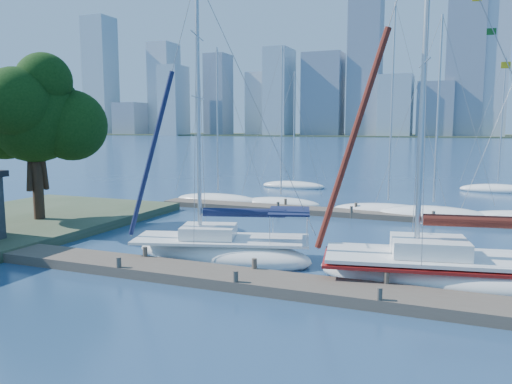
% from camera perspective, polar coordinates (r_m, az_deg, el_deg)
% --- Properties ---
extents(ground, '(700.00, 700.00, 0.00)m').
position_cam_1_polar(ground, '(18.89, -1.23, -10.61)').
color(ground, navy).
rests_on(ground, ground).
extents(near_dock, '(26.00, 2.00, 0.40)m').
position_cam_1_polar(near_dock, '(18.83, -1.23, -10.03)').
color(near_dock, '#4F443A').
rests_on(near_dock, ground).
extents(far_dock, '(30.00, 1.80, 0.36)m').
position_cam_1_polar(far_dock, '(33.40, 12.77, -2.51)').
color(far_dock, '#4F443A').
rests_on(far_dock, ground).
extents(far_shore, '(800.00, 100.00, 1.50)m').
position_cam_1_polar(far_shore, '(336.66, 20.62, 5.99)').
color(far_shore, '#38472D').
rests_on(far_shore, ground).
extents(tree, '(7.49, 6.83, 9.91)m').
position_cam_1_polar(tree, '(31.44, -24.04, 8.30)').
color(tree, black).
rests_on(tree, ground).
extents(sailboat_navy, '(8.71, 4.92, 12.70)m').
position_cam_1_polar(sailboat_navy, '(22.19, -3.95, -5.24)').
color(sailboat_navy, white).
rests_on(sailboat_navy, ground).
extents(sailboat_maroon, '(9.98, 4.84, 14.50)m').
position_cam_1_polar(sailboat_maroon, '(19.85, 21.00, -7.07)').
color(sailboat_maroon, white).
rests_on(sailboat_maroon, ground).
extents(bg_boat_0, '(7.29, 3.01, 12.08)m').
position_cam_1_polar(bg_boat_0, '(38.75, -4.34, -0.88)').
color(bg_boat_0, white).
rests_on(bg_boat_0, ground).
extents(bg_boat_1, '(6.27, 2.74, 11.88)m').
position_cam_1_polar(bg_boat_1, '(37.03, 2.87, -1.27)').
color(bg_boat_1, white).
rests_on(bg_boat_1, ground).
extents(bg_boat_2, '(7.73, 3.76, 14.09)m').
position_cam_1_polar(bg_boat_2, '(34.62, 14.86, -2.08)').
color(bg_boat_2, white).
rests_on(bg_boat_2, ground).
extents(bg_boat_3, '(7.43, 3.42, 13.03)m').
position_cam_1_polar(bg_boat_3, '(33.78, 19.58, -2.46)').
color(bg_boat_3, white).
rests_on(bg_boat_3, ground).
extents(bg_boat_6, '(6.48, 4.15, 11.35)m').
position_cam_1_polar(bg_boat_6, '(48.37, 4.30, 0.76)').
color(bg_boat_6, white).
rests_on(bg_boat_6, ground).
extents(bg_boat_7, '(6.59, 2.91, 12.32)m').
position_cam_1_polar(bg_boat_7, '(50.15, 25.89, 0.30)').
color(bg_boat_7, white).
rests_on(bg_boat_7, ground).
extents(skyline, '(503.39, 51.31, 109.25)m').
position_cam_1_polar(skyline, '(308.60, 24.72, 12.27)').
color(skyline, '#7F95A5').
rests_on(skyline, ground).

